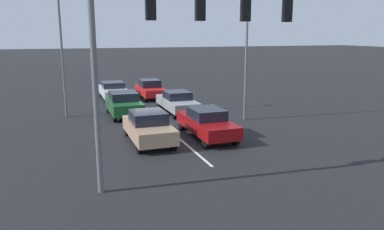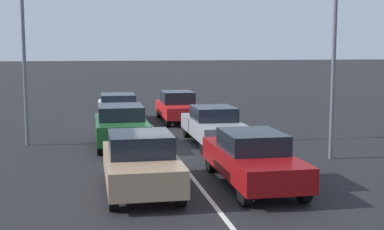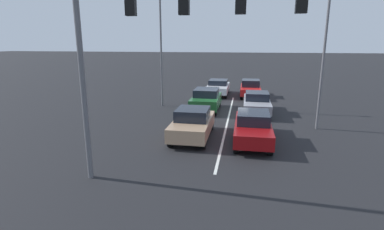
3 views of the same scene
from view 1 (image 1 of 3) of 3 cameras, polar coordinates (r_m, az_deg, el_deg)
name	(u,v)px [view 1 (image 1 of 3)]	position (r m, az deg, el deg)	size (l,w,h in m)	color
ground_plane	(153,116)	(24.42, -6.03, -0.13)	(240.00, 240.00, 0.00)	black
lane_stripe_left_divider	(161,123)	(22.48, -4.80, -1.18)	(0.12, 16.10, 0.01)	silver
car_tan_midlane_front	(149,127)	(18.38, -6.64, -1.82)	(1.84, 4.26, 1.54)	tan
car_maroon_leftlane_front	(207,122)	(19.24, 2.25, -1.13)	(1.75, 4.79, 1.49)	maroon
car_gray_leftlane_second	(177,102)	(25.15, -2.24, 2.04)	(1.77, 4.71, 1.47)	gray
car_darkgreen_midlane_second	(124,104)	(24.51, -10.35, 1.71)	(1.89, 4.09, 1.56)	#1E5928
car_white_midlane_third	(113,90)	(31.00, -11.89, 3.72)	(1.90, 4.62, 1.40)	silver
car_red_leftlane_third	(150,89)	(31.16, -6.40, 3.99)	(1.74, 4.36, 1.52)	red
traffic_signal_gantry	(179,30)	(12.73, -2.00, 12.79)	(8.48, 0.37, 7.20)	slate
street_lamp_right_shoulder	(65,37)	(24.72, -18.78, 11.21)	(2.28, 0.24, 8.72)	slate
street_lamp_left_shoulder	(245,34)	(22.79, 8.05, 12.14)	(1.57, 0.24, 9.27)	slate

